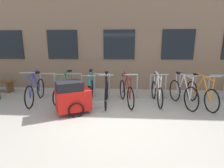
# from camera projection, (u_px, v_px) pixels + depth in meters

# --- Properties ---
(ground_plane) EXTENTS (42.00, 42.00, 0.00)m
(ground_plane) POSITION_uv_depth(u_px,v_px,m) (116.00, 120.00, 4.21)
(ground_plane) COLOR #9E998E
(storefront_building) EXTENTS (28.00, 5.54, 6.55)m
(storefront_building) POSITION_uv_depth(u_px,v_px,m) (120.00, 20.00, 9.29)
(storefront_building) COLOR #7A604C
(storefront_building) RESTS_ON ground
(bike_rack) EXTENTS (6.58, 0.05, 0.89)m
(bike_rack) POSITION_uv_depth(u_px,v_px,m) (130.00, 84.00, 5.92)
(bike_rack) COLOR gray
(bike_rack) RESTS_ON ground
(bicycle_black) EXTENTS (0.44, 1.70, 1.05)m
(bicycle_black) POSITION_uv_depth(u_px,v_px,m) (106.00, 92.00, 5.35)
(bicycle_black) COLOR black
(bicycle_black) RESTS_ON ground
(bicycle_orange) EXTENTS (0.44, 1.77, 1.04)m
(bicycle_orange) POSITION_uv_depth(u_px,v_px,m) (201.00, 94.00, 5.18)
(bicycle_orange) COLOR black
(bicycle_orange) RESTS_ON ground
(bicycle_maroon) EXTENTS (0.55, 1.68, 1.06)m
(bicycle_maroon) POSITION_uv_depth(u_px,v_px,m) (126.00, 92.00, 5.38)
(bicycle_maroon) COLOR black
(bicycle_maroon) RESTS_ON ground
(bicycle_blue) EXTENTS (0.46, 1.77, 1.10)m
(bicycle_blue) POSITION_uv_depth(u_px,v_px,m) (35.00, 91.00, 5.50)
(bicycle_blue) COLOR black
(bicycle_blue) RESTS_ON ground
(bicycle_green) EXTENTS (0.44, 1.65, 1.03)m
(bicycle_green) POSITION_uv_depth(u_px,v_px,m) (66.00, 90.00, 5.63)
(bicycle_green) COLOR black
(bicycle_green) RESTS_ON ground
(bicycle_white) EXTENTS (0.44, 1.65, 1.05)m
(bicycle_white) POSITION_uv_depth(u_px,v_px,m) (157.00, 92.00, 5.44)
(bicycle_white) COLOR black
(bicycle_white) RESTS_ON ground
(bicycle_teal) EXTENTS (0.44, 1.67, 1.06)m
(bicycle_teal) POSITION_uv_depth(u_px,v_px,m) (91.00, 90.00, 5.56)
(bicycle_teal) COLOR black
(bicycle_teal) RESTS_ON ground
(bicycle_silver) EXTENTS (0.47, 1.68, 1.05)m
(bicycle_silver) POSITION_uv_depth(u_px,v_px,m) (182.00, 93.00, 5.22)
(bicycle_silver) COLOR black
(bicycle_silver) RESTS_ON ground
(bike_trailer) EXTENTS (1.42, 0.97, 0.93)m
(bike_trailer) POSITION_uv_depth(u_px,v_px,m) (72.00, 97.00, 4.55)
(bike_trailer) COLOR red
(bike_trailer) RESTS_ON ground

